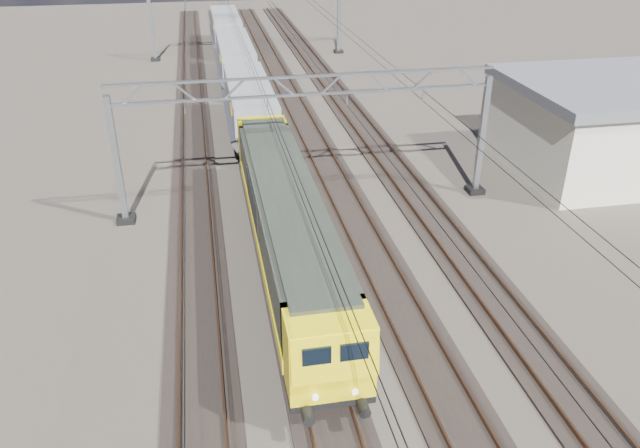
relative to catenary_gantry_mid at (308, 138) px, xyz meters
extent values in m
plane|color=#29231F|center=(0.00, -4.00, -3.91)|extent=(160.00, 160.00, 0.00)
cube|color=black|center=(-6.00, -4.00, -3.85)|extent=(2.60, 140.00, 0.12)
cube|color=brown|center=(-6.72, -4.00, -3.69)|extent=(0.08, 140.00, 0.16)
cube|color=brown|center=(-5.28, -4.00, -3.69)|extent=(0.08, 140.00, 0.16)
cube|color=black|center=(-2.00, -4.00, -3.85)|extent=(2.60, 140.00, 0.12)
cube|color=brown|center=(-2.72, -4.00, -3.69)|extent=(0.08, 140.00, 0.16)
cube|color=brown|center=(-1.28, -4.00, -3.69)|extent=(0.08, 140.00, 0.16)
cube|color=black|center=(2.00, -4.00, -3.85)|extent=(2.60, 140.00, 0.12)
cube|color=brown|center=(1.28, -4.00, -3.69)|extent=(0.08, 140.00, 0.16)
cube|color=brown|center=(2.72, -4.00, -3.69)|extent=(0.08, 140.00, 0.16)
cube|color=black|center=(6.00, -4.00, -3.85)|extent=(2.60, 140.00, 0.12)
cube|color=brown|center=(5.28, -4.00, -3.69)|extent=(0.08, 140.00, 0.16)
cube|color=brown|center=(6.72, -4.00, -3.69)|extent=(0.08, 140.00, 0.16)
cube|color=#8F959C|center=(-9.50, 0.00, -0.61)|extent=(0.30, 0.30, 6.60)
cube|color=#8F959C|center=(9.50, 0.00, -0.61)|extent=(0.30, 0.30, 6.60)
cube|color=black|center=(-9.50, 0.00, -3.76)|extent=(0.90, 0.90, 0.30)
cube|color=black|center=(9.50, 0.00, -3.76)|extent=(0.90, 0.90, 0.30)
cube|color=#8F959C|center=(0.00, 0.00, 3.14)|extent=(19.30, 0.18, 0.12)
cube|color=#8F959C|center=(0.00, 0.00, 2.24)|extent=(19.30, 0.18, 0.12)
cube|color=#8F959C|center=(-8.31, 0.00, 2.69)|extent=(1.03, 0.10, 0.94)
cube|color=#8F959C|center=(-5.94, 0.00, 2.69)|extent=(1.03, 0.10, 0.94)
cube|color=#8F959C|center=(-3.56, 0.00, 2.69)|extent=(1.03, 0.10, 0.94)
cube|color=#8F959C|center=(-1.19, 0.00, 2.69)|extent=(1.03, 0.10, 0.94)
cube|color=#8F959C|center=(1.19, 0.00, 2.69)|extent=(1.03, 0.10, 0.94)
cube|color=#8F959C|center=(3.56, 0.00, 2.69)|extent=(1.03, 0.10, 0.94)
cube|color=#8F959C|center=(5.94, 0.00, 2.69)|extent=(1.03, 0.10, 0.94)
cube|color=#8F959C|center=(8.31, 0.00, 2.69)|extent=(1.03, 0.10, 0.94)
cube|color=#8F959C|center=(-6.00, 0.00, 1.92)|extent=(0.06, 0.06, 0.65)
cube|color=#8F959C|center=(-2.00, 0.00, 1.92)|extent=(0.06, 0.06, 0.65)
cube|color=#8F959C|center=(2.00, 0.00, 1.92)|extent=(0.06, 0.06, 0.65)
cube|color=#8F959C|center=(6.00, 0.00, 1.92)|extent=(0.06, 0.06, 0.65)
cube|color=#8F959C|center=(-9.50, 36.00, -0.61)|extent=(0.30, 0.30, 6.60)
cube|color=#8F959C|center=(9.50, 36.00, -0.61)|extent=(0.30, 0.30, 6.60)
cube|color=black|center=(-9.50, 36.00, -3.76)|extent=(0.90, 0.90, 0.30)
cube|color=black|center=(9.50, 36.00, -3.76)|extent=(0.90, 0.90, 0.30)
cylinder|color=black|center=(-6.00, 4.00, 1.59)|extent=(0.03, 140.00, 0.03)
cylinder|color=black|center=(-6.00, 4.00, 2.09)|extent=(0.03, 140.00, 0.03)
cylinder|color=black|center=(-2.00, 4.00, 1.59)|extent=(0.03, 140.00, 0.03)
cylinder|color=black|center=(-2.00, 4.00, 2.09)|extent=(0.03, 140.00, 0.03)
cylinder|color=black|center=(2.00, 4.00, 1.59)|extent=(0.03, 140.00, 0.03)
cylinder|color=black|center=(2.00, 4.00, 2.09)|extent=(0.03, 140.00, 0.03)
cylinder|color=black|center=(6.00, 4.00, 1.59)|extent=(0.03, 140.00, 0.03)
cylinder|color=black|center=(6.00, 4.00, 2.09)|extent=(0.03, 140.00, 0.03)
cube|color=black|center=(-2.00, -12.41, -3.16)|extent=(2.20, 3.60, 0.60)
cube|color=black|center=(-2.00, 0.59, -3.16)|extent=(2.20, 3.60, 0.60)
cube|color=black|center=(-2.00, -5.91, -2.78)|extent=(2.65, 20.00, 0.25)
cube|color=black|center=(-2.00, -5.91, -3.16)|extent=(2.20, 4.50, 0.75)
cube|color=#282D25|center=(-2.00, -5.91, -1.36)|extent=(2.65, 17.00, 2.60)
cube|color=yellow|center=(-3.34, -5.91, -2.36)|extent=(0.04, 17.00, 0.60)
cube|color=yellow|center=(-0.66, -5.91, -2.36)|extent=(0.04, 17.00, 0.60)
cube|color=black|center=(-3.35, -4.91, -1.01)|extent=(0.05, 5.00, 1.40)
cube|color=black|center=(-0.65, -4.91, -1.01)|extent=(0.05, 5.00, 1.40)
cube|color=#282D25|center=(-2.00, -5.91, 0.01)|extent=(2.25, 18.00, 0.15)
cube|color=yellow|center=(-2.00, -15.01, -1.36)|extent=(2.65, 1.80, 2.60)
cube|color=yellow|center=(-2.00, -15.96, -0.86)|extent=(2.60, 0.46, 1.52)
cube|color=black|center=(-2.55, -16.06, -0.76)|extent=(0.85, 0.08, 0.75)
cube|color=black|center=(-1.45, -16.06, -0.76)|extent=(0.85, 0.08, 0.75)
cylinder|color=black|center=(-2.85, -16.21, -2.76)|extent=(0.36, 0.50, 0.36)
cylinder|color=black|center=(-1.15, -16.21, -2.76)|extent=(0.36, 0.50, 0.36)
cylinder|color=white|center=(-2.60, -16.11, -2.16)|extent=(0.20, 0.08, 0.20)
cylinder|color=white|center=(-1.40, -16.11, -2.16)|extent=(0.20, 0.08, 0.20)
cube|color=yellow|center=(-2.00, 3.19, -1.36)|extent=(2.65, 1.80, 2.60)
cube|color=yellow|center=(-2.00, 4.14, -0.86)|extent=(2.60, 0.46, 1.52)
cube|color=black|center=(-2.55, 4.24, -0.76)|extent=(0.85, 0.08, 0.75)
cube|color=black|center=(-1.45, 4.24, -0.76)|extent=(0.85, 0.08, 0.75)
cylinder|color=black|center=(-2.85, 4.39, -2.76)|extent=(0.36, 0.50, 0.36)
cylinder|color=black|center=(-1.15, 4.39, -2.76)|extent=(0.36, 0.50, 0.36)
cylinder|color=white|center=(-2.60, 4.29, -2.16)|extent=(0.20, 0.08, 0.20)
cylinder|color=white|center=(-1.40, 4.29, -2.16)|extent=(0.20, 0.08, 0.20)
cube|color=black|center=(-2.00, 7.29, -3.19)|extent=(2.20, 2.60, 0.55)
cube|color=black|center=(-2.00, 16.29, -3.19)|extent=(2.20, 2.60, 0.55)
cube|color=black|center=(-2.00, 11.79, -2.83)|extent=(2.40, 13.00, 0.20)
cube|color=gray|center=(-2.00, 11.79, -1.11)|extent=(2.80, 12.00, 1.80)
cube|color=#45464D|center=(-2.95, 11.79, -2.36)|extent=(1.48, 12.00, 1.36)
cube|color=#45464D|center=(-1.05, 11.79, -2.36)|extent=(1.48, 12.00, 1.36)
cube|color=yellow|center=(-3.42, 8.79, -1.01)|extent=(0.04, 1.20, 0.50)
cube|color=black|center=(-2.00, 21.49, -3.19)|extent=(2.20, 2.60, 0.55)
cube|color=black|center=(-2.00, 30.49, -3.19)|extent=(2.20, 2.60, 0.55)
cube|color=black|center=(-2.00, 25.99, -2.83)|extent=(2.40, 13.00, 0.20)
cube|color=gray|center=(-2.00, 25.99, -1.11)|extent=(2.80, 12.00, 1.80)
cube|color=#45464D|center=(-2.95, 25.99, -2.36)|extent=(1.48, 12.00, 1.36)
cube|color=#45464D|center=(-1.05, 25.99, -2.36)|extent=(1.48, 12.00, 1.36)
cube|color=yellow|center=(-3.42, 22.99, -1.01)|extent=(0.04, 1.20, 0.50)
cube|color=black|center=(-2.00, 35.69, -3.19)|extent=(2.20, 2.60, 0.55)
cube|color=black|center=(-2.00, 44.69, -3.19)|extent=(2.20, 2.60, 0.55)
cube|color=black|center=(-2.00, 40.19, -2.83)|extent=(2.40, 13.00, 0.20)
cube|color=gray|center=(-2.00, 40.19, -1.11)|extent=(2.80, 12.00, 1.80)
cube|color=#45464D|center=(-2.95, 40.19, -2.36)|extent=(1.48, 12.00, 1.36)
cube|color=#45464D|center=(-1.05, 40.19, -2.36)|extent=(1.48, 12.00, 1.36)
cube|color=yellow|center=(-3.42, 37.19, -1.01)|extent=(0.04, 1.20, 0.50)
camera|label=1|loc=(-5.06, -29.71, 10.89)|focal=35.00mm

